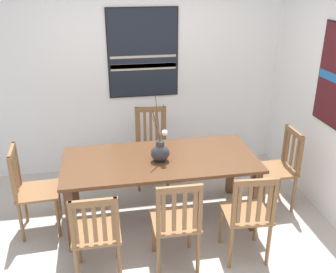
{
  "coord_description": "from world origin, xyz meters",
  "views": [
    {
      "loc": [
        -0.61,
        -3.15,
        2.57
      ],
      "look_at": [
        0.05,
        0.48,
        0.99
      ],
      "focal_mm": 41.6,
      "sensor_mm": 36.0,
      "label": 1
    }
  ],
  "objects_px": {
    "centerpiece_vase": "(160,151)",
    "chair_2": "(152,145)",
    "chair_4": "(31,189)",
    "chair_5": "(279,167)",
    "dining_table": "(160,166)",
    "chair_3": "(176,222)",
    "chair_1": "(96,233)",
    "chair_0": "(248,214)",
    "painting_on_back_wall": "(143,53)"
  },
  "relations": [
    {
      "from": "chair_1",
      "to": "centerpiece_vase",
      "type": "bearing_deg",
      "value": 48.27
    },
    {
      "from": "chair_1",
      "to": "chair_4",
      "type": "distance_m",
      "value": 1.07
    },
    {
      "from": "dining_table",
      "to": "chair_0",
      "type": "height_order",
      "value": "chair_0"
    },
    {
      "from": "centerpiece_vase",
      "to": "painting_on_back_wall",
      "type": "height_order",
      "value": "painting_on_back_wall"
    },
    {
      "from": "dining_table",
      "to": "chair_2",
      "type": "distance_m",
      "value": 0.85
    },
    {
      "from": "chair_3",
      "to": "painting_on_back_wall",
      "type": "distance_m",
      "value": 2.38
    },
    {
      "from": "chair_4",
      "to": "chair_3",
      "type": "bearing_deg",
      "value": -31.22
    },
    {
      "from": "dining_table",
      "to": "chair_3",
      "type": "bearing_deg",
      "value": -88.95
    },
    {
      "from": "centerpiece_vase",
      "to": "chair_0",
      "type": "distance_m",
      "value": 1.08
    },
    {
      "from": "centerpiece_vase",
      "to": "painting_on_back_wall",
      "type": "bearing_deg",
      "value": 89.67
    },
    {
      "from": "chair_2",
      "to": "chair_3",
      "type": "bearing_deg",
      "value": -90.47
    },
    {
      "from": "painting_on_back_wall",
      "to": "chair_5",
      "type": "bearing_deg",
      "value": -42.94
    },
    {
      "from": "chair_4",
      "to": "centerpiece_vase",
      "type": "bearing_deg",
      "value": -3.43
    },
    {
      "from": "chair_1",
      "to": "chair_2",
      "type": "height_order",
      "value": "chair_2"
    },
    {
      "from": "centerpiece_vase",
      "to": "chair_0",
      "type": "height_order",
      "value": "centerpiece_vase"
    },
    {
      "from": "dining_table",
      "to": "centerpiece_vase",
      "type": "bearing_deg",
      "value": -95.65
    },
    {
      "from": "dining_table",
      "to": "chair_4",
      "type": "xyz_separation_m",
      "value": [
        -1.34,
        0.02,
        -0.14
      ]
    },
    {
      "from": "chair_1",
      "to": "dining_table",
      "type": "bearing_deg",
      "value": 50.07
    },
    {
      "from": "centerpiece_vase",
      "to": "dining_table",
      "type": "bearing_deg",
      "value": 84.35
    },
    {
      "from": "centerpiece_vase",
      "to": "chair_2",
      "type": "bearing_deg",
      "value": 87.85
    },
    {
      "from": "chair_1",
      "to": "chair_2",
      "type": "distance_m",
      "value": 1.82
    },
    {
      "from": "dining_table",
      "to": "chair_4",
      "type": "height_order",
      "value": "chair_4"
    },
    {
      "from": "chair_2",
      "to": "chair_5",
      "type": "height_order",
      "value": "chair_2"
    },
    {
      "from": "dining_table",
      "to": "painting_on_back_wall",
      "type": "bearing_deg",
      "value": 89.9
    },
    {
      "from": "dining_table",
      "to": "chair_1",
      "type": "height_order",
      "value": "chair_1"
    },
    {
      "from": "chair_5",
      "to": "painting_on_back_wall",
      "type": "height_order",
      "value": "painting_on_back_wall"
    },
    {
      "from": "dining_table",
      "to": "chair_4",
      "type": "distance_m",
      "value": 1.35
    },
    {
      "from": "dining_table",
      "to": "centerpiece_vase",
      "type": "relative_size",
      "value": 2.99
    },
    {
      "from": "chair_4",
      "to": "chair_1",
      "type": "bearing_deg",
      "value": -52.83
    },
    {
      "from": "chair_2",
      "to": "chair_4",
      "type": "distance_m",
      "value": 1.59
    },
    {
      "from": "centerpiece_vase",
      "to": "chair_2",
      "type": "distance_m",
      "value": 0.96
    },
    {
      "from": "dining_table",
      "to": "chair_1",
      "type": "relative_size",
      "value": 2.24
    },
    {
      "from": "centerpiece_vase",
      "to": "chair_3",
      "type": "xyz_separation_m",
      "value": [
        0.02,
        -0.74,
        -0.36
      ]
    },
    {
      "from": "chair_1",
      "to": "chair_4",
      "type": "bearing_deg",
      "value": 127.17
    },
    {
      "from": "chair_4",
      "to": "painting_on_back_wall",
      "type": "bearing_deg",
      "value": 43.88
    },
    {
      "from": "painting_on_back_wall",
      "to": "chair_1",
      "type": "bearing_deg",
      "value": -108.01
    },
    {
      "from": "chair_3",
      "to": "chair_4",
      "type": "xyz_separation_m",
      "value": [
        -1.35,
        0.82,
        0.01
      ]
    },
    {
      "from": "dining_table",
      "to": "chair_2",
      "type": "height_order",
      "value": "chair_2"
    },
    {
      "from": "centerpiece_vase",
      "to": "chair_1",
      "type": "height_order",
      "value": "centerpiece_vase"
    },
    {
      "from": "centerpiece_vase",
      "to": "chair_5",
      "type": "distance_m",
      "value": 1.44
    },
    {
      "from": "dining_table",
      "to": "centerpiece_vase",
      "type": "height_order",
      "value": "centerpiece_vase"
    },
    {
      "from": "chair_2",
      "to": "painting_on_back_wall",
      "type": "distance_m",
      "value": 1.17
    },
    {
      "from": "chair_1",
      "to": "painting_on_back_wall",
      "type": "xyz_separation_m",
      "value": [
        0.7,
        2.14,
        1.1
      ]
    },
    {
      "from": "chair_1",
      "to": "chair_3",
      "type": "relative_size",
      "value": 0.97
    },
    {
      "from": "chair_4",
      "to": "chair_5",
      "type": "distance_m",
      "value": 2.72
    },
    {
      "from": "dining_table",
      "to": "chair_0",
      "type": "bearing_deg",
      "value": -49.05
    },
    {
      "from": "chair_0",
      "to": "chair_3",
      "type": "distance_m",
      "value": 0.68
    },
    {
      "from": "chair_1",
      "to": "chair_0",
      "type": "bearing_deg",
      "value": 1.31
    },
    {
      "from": "centerpiece_vase",
      "to": "chair_2",
      "type": "relative_size",
      "value": 0.69
    },
    {
      "from": "chair_1",
      "to": "painting_on_back_wall",
      "type": "height_order",
      "value": "painting_on_back_wall"
    }
  ]
}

